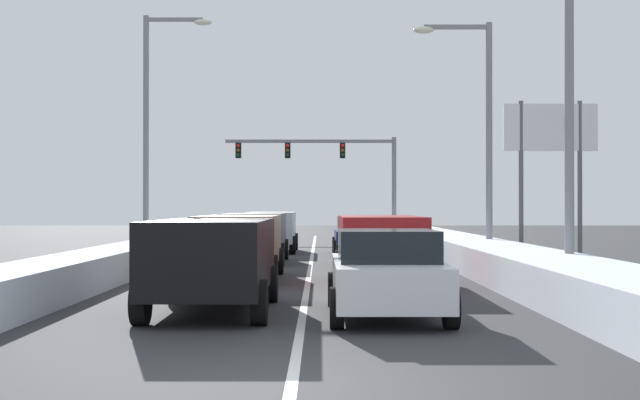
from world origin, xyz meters
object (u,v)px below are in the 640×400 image
(sedan_green_right_lane_third, at_px, (370,242))
(suv_black_center_lane_nearest, at_px, (214,256))
(sedan_navy_right_lane_fourth, at_px, (359,235))
(suv_silver_center_lane_fourth, at_px, (272,228))
(street_lamp_left_mid, at_px, (156,114))
(traffic_light_gantry, at_px, (335,161))
(roadside_sign_right, at_px, (552,144))
(street_lamp_right_mid, at_px, (479,119))
(suv_charcoal_center_lane_third, at_px, (256,233))
(street_lamp_right_near, at_px, (554,89))
(suv_tan_center_lane_second, at_px, (241,241))
(sedan_white_right_lane_nearest, at_px, (388,273))
(suv_red_right_lane_second, at_px, (381,243))

(sedan_green_right_lane_third, bearing_deg, suv_black_center_lane_nearest, -106.00)
(sedan_green_right_lane_third, bearing_deg, sedan_navy_right_lane_fourth, 90.30)
(suv_silver_center_lane_fourth, height_order, street_lamp_left_mid, street_lamp_left_mid)
(traffic_light_gantry, bearing_deg, sedan_navy_right_lane_fourth, -88.16)
(suv_silver_center_lane_fourth, bearing_deg, roadside_sign_right, -34.60)
(sedan_green_right_lane_third, relative_size, sedan_navy_right_lane_fourth, 1.00)
(street_lamp_right_mid, bearing_deg, suv_black_center_lane_nearest, -118.12)
(roadside_sign_right, bearing_deg, street_lamp_left_mid, 164.29)
(suv_charcoal_center_lane_third, height_order, street_lamp_right_near, street_lamp_right_near)
(street_lamp_right_mid, xyz_separation_m, street_lamp_left_mid, (-11.71, 4.39, 0.62))
(suv_black_center_lane_nearest, bearing_deg, roadside_sign_right, 54.98)
(sedan_green_right_lane_third, bearing_deg, suv_tan_center_lane_second, -126.37)
(sedan_navy_right_lane_fourth, relative_size, suv_charcoal_center_lane_third, 0.92)
(sedan_white_right_lane_nearest, distance_m, street_lamp_left_mid, 20.57)
(suv_red_right_lane_second, bearing_deg, sedan_white_right_lane_nearest, -92.91)
(suv_black_center_lane_nearest, distance_m, street_lamp_right_near, 9.36)
(suv_tan_center_lane_second, distance_m, suv_silver_center_lane_fourth, 13.61)
(suv_black_center_lane_nearest, height_order, suv_tan_center_lane_second, same)
(suv_red_right_lane_second, bearing_deg, street_lamp_right_near, -19.35)
(sedan_green_right_lane_third, relative_size, suv_silver_center_lane_fourth, 0.92)
(suv_tan_center_lane_second, relative_size, street_lamp_right_near, 0.64)
(street_lamp_left_mid, bearing_deg, sedan_white_right_lane_nearest, -67.86)
(sedan_white_right_lane_nearest, xyz_separation_m, sedan_navy_right_lane_fourth, (0.36, 19.33, 0.00))
(suv_red_right_lane_second, bearing_deg, street_lamp_left_mid, 123.21)
(suv_black_center_lane_nearest, relative_size, suv_tan_center_lane_second, 1.00)
(suv_black_center_lane_nearest, distance_m, roadside_sign_right, 17.28)
(suv_black_center_lane_nearest, height_order, roadside_sign_right, roadside_sign_right)
(sedan_white_right_lane_nearest, relative_size, suv_charcoal_center_lane_third, 0.92)
(suv_black_center_lane_nearest, bearing_deg, suv_tan_center_lane_second, 91.45)
(roadside_sign_right, bearing_deg, suv_black_center_lane_nearest, -125.02)
(sedan_green_right_lane_third, height_order, roadside_sign_right, roadside_sign_right)
(street_lamp_left_mid, bearing_deg, suv_black_center_lane_nearest, -76.03)
(suv_red_right_lane_second, bearing_deg, roadside_sign_right, 51.64)
(suv_silver_center_lane_fourth, relative_size, street_lamp_right_mid, 0.61)
(suv_silver_center_lane_fourth, xyz_separation_m, street_lamp_right_near, (7.47, -16.23, 3.63))
(suv_red_right_lane_second, relative_size, suv_charcoal_center_lane_third, 1.00)
(sedan_green_right_lane_third, height_order, suv_charcoal_center_lane_third, suv_charcoal_center_lane_third)
(street_lamp_right_near, bearing_deg, suv_tan_center_lane_second, 160.80)
(suv_tan_center_lane_second, xyz_separation_m, traffic_light_gantry, (2.99, 31.21, 3.71))
(suv_black_center_lane_nearest, relative_size, suv_silver_center_lane_fourth, 1.00)
(street_lamp_right_near, bearing_deg, sedan_white_right_lane_nearest, -129.67)
(suv_tan_center_lane_second, height_order, suv_silver_center_lane_fourth, same)
(sedan_white_right_lane_nearest, xyz_separation_m, roadside_sign_right, (6.68, 14.55, 3.25))
(sedan_green_right_lane_third, height_order, street_lamp_right_mid, street_lamp_right_mid)
(suv_black_center_lane_nearest, height_order, suv_silver_center_lane_fourth, same)
(suv_tan_center_lane_second, height_order, street_lamp_right_mid, street_lamp_right_mid)
(suv_red_right_lane_second, distance_m, suv_charcoal_center_lane_third, 8.86)
(suv_black_center_lane_nearest, relative_size, street_lamp_right_mid, 0.61)
(sedan_navy_right_lane_fourth, relative_size, street_lamp_right_mid, 0.56)
(sedan_green_right_lane_third, height_order, suv_tan_center_lane_second, suv_tan_center_lane_second)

